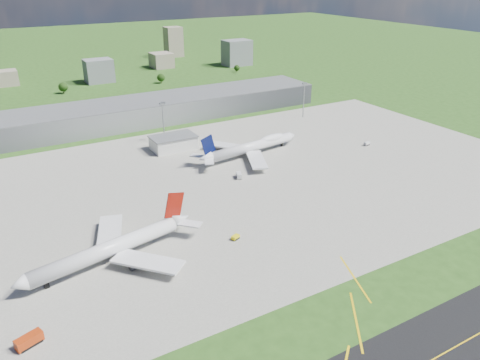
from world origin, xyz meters
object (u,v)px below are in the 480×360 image
airliner_blue_quad (252,147)px  fire_truck (29,341)px  tug_yellow (235,237)px  airliner_red_twin (114,248)px  van_white_near (239,176)px  van_white_far (367,144)px

airliner_blue_quad → fire_truck: (-137.31, -99.53, -3.49)m
airliner_blue_quad → tug_yellow: (-55.73, -78.24, -4.33)m
fire_truck → tug_yellow: 84.32m
airliner_red_twin → van_white_near: airliner_red_twin is taller
airliner_red_twin → van_white_far: bearing=-177.0°
tug_yellow → van_white_far: (126.65, 56.15, 0.22)m
airliner_blue_quad → fire_truck: 169.62m
van_white_near → airliner_red_twin: bearing=139.4°
airliner_blue_quad → fire_truck: bearing=-151.6°
airliner_red_twin → van_white_near: bearing=-163.5°
fire_truck → van_white_far: (208.23, 77.43, -0.62)m
airliner_red_twin → tug_yellow: airliner_red_twin is taller
fire_truck → tug_yellow: size_ratio=2.15×
van_white_near → van_white_far: (94.71, 3.35, -0.29)m
fire_truck → van_white_far: size_ratio=1.88×
fire_truck → tug_yellow: (81.58, 21.29, -0.84)m
airliner_red_twin → fire_truck: bearing=30.5°
airliner_red_twin → airliner_blue_quad: bearing=-158.3°
airliner_red_twin → tug_yellow: bearing=156.0°
van_white_near → airliner_blue_quad: bearing=-22.0°
fire_truck → van_white_near: fire_truck is taller
airliner_red_twin → airliner_blue_quad: (102.77, 68.05, -0.04)m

